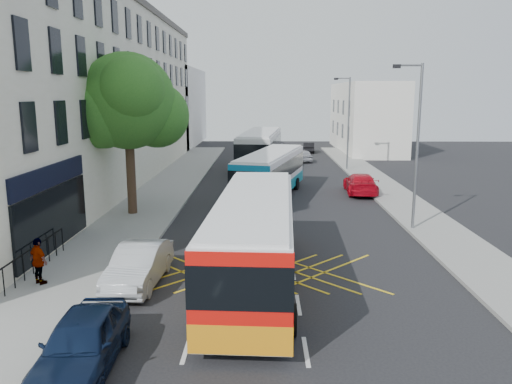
{
  "coord_description": "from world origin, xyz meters",
  "views": [
    {
      "loc": [
        -1.14,
        -12.19,
        6.73
      ],
      "look_at": [
        -1.5,
        10.78,
        2.2
      ],
      "focal_mm": 35.0,
      "sensor_mm": 36.0,
      "label": 1
    }
  ],
  "objects_px": {
    "red_hatchback": "(360,183)",
    "pedestrian_far": "(39,261)",
    "distant_car_silver": "(303,156)",
    "bus_far": "(260,150)",
    "lamp_far": "(347,118)",
    "parked_car_silver": "(139,265)",
    "bus_near": "(254,239)",
    "distant_car_grey": "(277,150)",
    "parked_car_blue": "(82,342)",
    "lamp_near": "(416,138)",
    "distant_car_dark": "(309,147)",
    "street_tree": "(127,102)",
    "bus_mid": "(271,173)"
  },
  "relations": [
    {
      "from": "red_hatchback",
      "to": "pedestrian_far",
      "type": "xyz_separation_m",
      "value": [
        -14.5,
        -17.22,
        0.28
      ]
    },
    {
      "from": "distant_car_silver",
      "to": "bus_far",
      "type": "bearing_deg",
      "value": 45.61
    },
    {
      "from": "lamp_far",
      "to": "red_hatchback",
      "type": "bearing_deg",
      "value": -93.8
    },
    {
      "from": "parked_car_silver",
      "to": "bus_near",
      "type": "bearing_deg",
      "value": 3.51
    },
    {
      "from": "lamp_far",
      "to": "distant_car_silver",
      "type": "xyz_separation_m",
      "value": [
        -3.33,
        5.96,
        -4.02
      ]
    },
    {
      "from": "red_hatchback",
      "to": "bus_far",
      "type": "bearing_deg",
      "value": -53.88
    },
    {
      "from": "distant_car_grey",
      "to": "parked_car_blue",
      "type": "bearing_deg",
      "value": -99.08
    },
    {
      "from": "bus_near",
      "to": "red_hatchback",
      "type": "height_order",
      "value": "bus_near"
    },
    {
      "from": "lamp_near",
      "to": "pedestrian_far",
      "type": "relative_size",
      "value": 4.78
    },
    {
      "from": "distant_car_dark",
      "to": "pedestrian_far",
      "type": "height_order",
      "value": "pedestrian_far"
    },
    {
      "from": "parked_car_silver",
      "to": "distant_car_silver",
      "type": "bearing_deg",
      "value": 78.75
    },
    {
      "from": "lamp_far",
      "to": "distant_car_grey",
      "type": "distance_m",
      "value": 12.12
    },
    {
      "from": "bus_near",
      "to": "bus_far",
      "type": "height_order",
      "value": "bus_far"
    },
    {
      "from": "bus_far",
      "to": "distant_car_grey",
      "type": "xyz_separation_m",
      "value": [
        1.79,
        9.64,
        -1.1
      ]
    },
    {
      "from": "lamp_near",
      "to": "pedestrian_far",
      "type": "height_order",
      "value": "lamp_near"
    },
    {
      "from": "lamp_far",
      "to": "bus_far",
      "type": "relative_size",
      "value": 0.64
    },
    {
      "from": "bus_near",
      "to": "distant_car_grey",
      "type": "relative_size",
      "value": 2.22
    },
    {
      "from": "red_hatchback",
      "to": "pedestrian_far",
      "type": "relative_size",
      "value": 2.9
    },
    {
      "from": "bus_near",
      "to": "bus_far",
      "type": "bearing_deg",
      "value": 92.57
    },
    {
      "from": "parked_car_blue",
      "to": "red_hatchback",
      "type": "distance_m",
      "value": 25.06
    },
    {
      "from": "lamp_far",
      "to": "pedestrian_far",
      "type": "bearing_deg",
      "value": -118.75
    },
    {
      "from": "street_tree",
      "to": "distant_car_grey",
      "type": "height_order",
      "value": "street_tree"
    },
    {
      "from": "distant_car_dark",
      "to": "lamp_far",
      "type": "bearing_deg",
      "value": 103.76
    },
    {
      "from": "red_hatchback",
      "to": "distant_car_dark",
      "type": "distance_m",
      "value": 24.51
    },
    {
      "from": "parked_car_silver",
      "to": "distant_car_grey",
      "type": "distance_m",
      "value": 37.62
    },
    {
      "from": "parked_car_blue",
      "to": "parked_car_silver",
      "type": "distance_m",
      "value": 5.67
    },
    {
      "from": "parked_car_blue",
      "to": "distant_car_dark",
      "type": "bearing_deg",
      "value": 76.01
    },
    {
      "from": "lamp_far",
      "to": "distant_car_silver",
      "type": "bearing_deg",
      "value": 119.18
    },
    {
      "from": "lamp_far",
      "to": "bus_mid",
      "type": "relative_size",
      "value": 0.73
    },
    {
      "from": "bus_near",
      "to": "red_hatchback",
      "type": "bearing_deg",
      "value": 70.06
    },
    {
      "from": "lamp_near",
      "to": "lamp_far",
      "type": "relative_size",
      "value": 1.0
    },
    {
      "from": "bus_far",
      "to": "pedestrian_far",
      "type": "distance_m",
      "value": 28.95
    },
    {
      "from": "distant_car_dark",
      "to": "parked_car_blue",
      "type": "bearing_deg",
      "value": 83.67
    },
    {
      "from": "distant_car_silver",
      "to": "red_hatchback",
      "type": "bearing_deg",
      "value": 91.72
    },
    {
      "from": "distant_car_grey",
      "to": "street_tree",
      "type": "bearing_deg",
      "value": -109.39
    },
    {
      "from": "street_tree",
      "to": "lamp_near",
      "type": "distance_m",
      "value": 15.1
    },
    {
      "from": "street_tree",
      "to": "parked_car_silver",
      "type": "xyz_separation_m",
      "value": [
        2.91,
        -10.23,
        -5.57
      ]
    },
    {
      "from": "parked_car_blue",
      "to": "pedestrian_far",
      "type": "xyz_separation_m",
      "value": [
        -3.4,
        5.25,
        0.26
      ]
    },
    {
      "from": "bus_near",
      "to": "pedestrian_far",
      "type": "distance_m",
      "value": 7.59
    },
    {
      "from": "lamp_far",
      "to": "distant_car_silver",
      "type": "distance_m",
      "value": 7.92
    },
    {
      "from": "street_tree",
      "to": "distant_car_silver",
      "type": "bearing_deg",
      "value": 63.67
    },
    {
      "from": "street_tree",
      "to": "distant_car_silver",
      "type": "relative_size",
      "value": 2.5
    },
    {
      "from": "lamp_near",
      "to": "bus_far",
      "type": "distance_m",
      "value": 21.81
    },
    {
      "from": "red_hatchback",
      "to": "bus_mid",
      "type": "bearing_deg",
      "value": 14.2
    },
    {
      "from": "distant_car_dark",
      "to": "pedestrian_far",
      "type": "distance_m",
      "value": 43.71
    },
    {
      "from": "bus_near",
      "to": "red_hatchback",
      "type": "relative_size",
      "value": 2.38
    },
    {
      "from": "parked_car_blue",
      "to": "red_hatchback",
      "type": "height_order",
      "value": "parked_car_blue"
    },
    {
      "from": "parked_car_silver",
      "to": "lamp_near",
      "type": "bearing_deg",
      "value": 34.68
    },
    {
      "from": "lamp_far",
      "to": "street_tree",
      "type": "bearing_deg",
      "value": -130.81
    },
    {
      "from": "lamp_near",
      "to": "distant_car_silver",
      "type": "xyz_separation_m",
      "value": [
        -3.33,
        25.96,
        -4.02
      ]
    }
  ]
}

